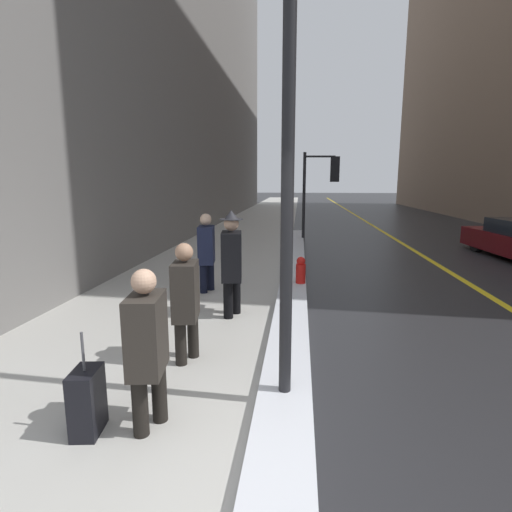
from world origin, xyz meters
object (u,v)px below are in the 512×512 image
pedestrian_in_glasses (147,343)px  rolling_suitcase (87,402)px  lamp_post (289,61)px  fire_hydrant (301,274)px  pedestrian_in_fedora (232,260)px  pedestrian_nearside (186,297)px  traffic_light_near (324,178)px  pedestrian_trailing (206,249)px

pedestrian_in_glasses → rolling_suitcase: 0.75m
lamp_post → pedestrian_in_glasses: bearing=-155.6°
lamp_post → fire_hydrant: (0.16, 4.34, -2.88)m
pedestrian_in_glasses → pedestrian_in_fedora: size_ratio=0.84×
lamp_post → pedestrian_in_fedora: lamp_post is taller
pedestrian_in_fedora → rolling_suitcase: pedestrian_in_fedora is taller
pedestrian_nearside → fire_hydrant: 3.80m
pedestrian_nearside → pedestrian_in_fedora: 1.77m
lamp_post → pedestrian_in_fedora: (-0.97, 2.59, -2.27)m
traffic_light_near → pedestrian_in_glasses: 12.09m
lamp_post → traffic_light_near: (0.97, 11.26, -0.89)m
traffic_light_near → pedestrian_in_fedora: (-1.94, -8.67, -1.37)m
traffic_light_near → pedestrian_in_glasses: size_ratio=2.19×
pedestrian_nearside → rolling_suitcase: size_ratio=1.57×
pedestrian_in_fedora → rolling_suitcase: size_ratio=1.85×
lamp_post → pedestrian_trailing: size_ratio=3.43×
pedestrian_nearside → pedestrian_trailing: pedestrian_trailing is taller
traffic_light_near → fire_hydrant: traffic_light_near is taller
pedestrian_nearside → fire_hydrant: bearing=150.5°
traffic_light_near → pedestrian_in_glasses: traffic_light_near is taller
pedestrian_trailing → pedestrian_nearside: bearing=1.1°
pedestrian_in_fedora → rolling_suitcase: 3.41m
pedestrian_trailing → fire_hydrant: (1.88, 0.34, -0.54)m
pedestrian_in_glasses → rolling_suitcase: pedestrian_in_glasses is taller
lamp_post → fire_hydrant: bearing=87.9°
pedestrian_in_glasses → fire_hydrant: (1.35, 4.88, -0.48)m
pedestrian_nearside → rolling_suitcase: pedestrian_nearside is taller
lamp_post → rolling_suitcase: 3.45m
pedestrian_nearside → fire_hydrant: pedestrian_nearside is taller
rolling_suitcase → pedestrian_in_glasses: bearing=96.5°
traffic_light_near → pedestrian_nearside: size_ratio=2.18×
lamp_post → pedestrian_trailing: lamp_post is taller
traffic_light_near → lamp_post: bearing=-100.6°
pedestrian_trailing → rolling_suitcase: (0.02, -4.67, -0.58)m
pedestrian_in_glasses → traffic_light_near: bearing=162.0°
pedestrian_in_glasses → pedestrian_nearside: bearing=174.6°
lamp_post → rolling_suitcase: (-1.71, -0.67, -2.92)m
pedestrian_trailing → rolling_suitcase: bearing=-7.4°
lamp_post → rolling_suitcase: bearing=-158.6°
lamp_post → traffic_light_near: size_ratio=1.68×
lamp_post → traffic_light_near: bearing=85.1°
lamp_post → traffic_light_near: lamp_post is taller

